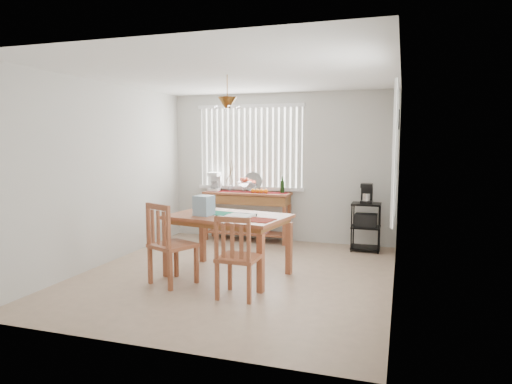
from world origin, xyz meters
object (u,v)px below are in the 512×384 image
(dining_table, at_px, (228,222))
(chair_right, at_px, (238,257))
(sideboard, at_px, (248,204))
(wire_cart, at_px, (366,222))
(cart_items, at_px, (367,194))
(chair_left, at_px, (170,245))

(dining_table, bearing_deg, chair_right, -61.97)
(sideboard, distance_m, wire_cart, 2.07)
(sideboard, distance_m, dining_table, 2.11)
(wire_cart, xyz_separation_m, dining_table, (-1.62, -1.94, 0.25))
(wire_cart, height_order, cart_items, cart_items)
(sideboard, distance_m, chair_left, 2.65)
(cart_items, relative_size, chair_right, 0.33)
(sideboard, xyz_separation_m, dining_table, (0.44, -2.07, 0.06))
(wire_cart, height_order, chair_right, chair_right)
(cart_items, bearing_deg, chair_right, -113.68)
(sideboard, bearing_deg, cart_items, -3.39)
(cart_items, distance_m, chair_right, 3.02)
(cart_items, height_order, chair_left, cart_items)
(cart_items, xyz_separation_m, chair_right, (-1.20, -2.73, -0.45))
(cart_items, relative_size, dining_table, 0.19)
(chair_left, bearing_deg, dining_table, 46.78)
(dining_table, bearing_deg, wire_cart, 50.12)
(dining_table, bearing_deg, chair_left, -133.22)
(dining_table, xyz_separation_m, chair_right, (0.42, -0.79, -0.25))
(chair_left, xyz_separation_m, chair_right, (0.96, -0.21, -0.03))
(wire_cart, bearing_deg, cart_items, 90.00)
(sideboard, height_order, wire_cart, sideboard)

